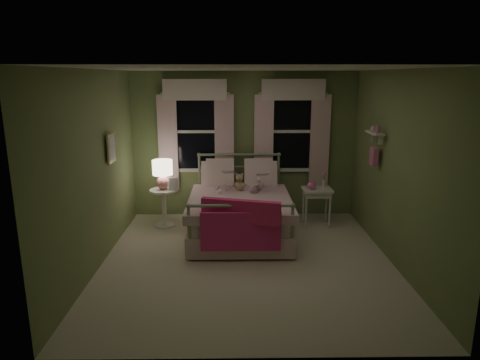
{
  "coord_description": "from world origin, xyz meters",
  "views": [
    {
      "loc": [
        -0.18,
        -5.51,
        2.52
      ],
      "look_at": [
        -0.09,
        0.69,
        1.0
      ],
      "focal_mm": 32.0,
      "sensor_mm": 36.0,
      "label": 1
    }
  ],
  "objects_px": {
    "child_left": "(223,172)",
    "table_lamp": "(163,172)",
    "child_right": "(256,173)",
    "teddy_bear": "(239,183)",
    "nightstand_right": "(317,194)",
    "nightstand_left": "(164,203)",
    "bed": "(240,212)"
  },
  "relations": [
    {
      "from": "child_left",
      "to": "child_right",
      "type": "height_order",
      "value": "child_left"
    },
    {
      "from": "table_lamp",
      "to": "nightstand_right",
      "type": "relative_size",
      "value": 0.77
    },
    {
      "from": "bed",
      "to": "child_left",
      "type": "height_order",
      "value": "child_left"
    },
    {
      "from": "bed",
      "to": "table_lamp",
      "type": "xyz_separation_m",
      "value": [
        -1.28,
        0.43,
        0.57
      ]
    },
    {
      "from": "child_right",
      "to": "table_lamp",
      "type": "distance_m",
      "value": 1.56
    },
    {
      "from": "bed",
      "to": "child_right",
      "type": "height_order",
      "value": "child_right"
    },
    {
      "from": "bed",
      "to": "table_lamp",
      "type": "distance_m",
      "value": 1.47
    },
    {
      "from": "bed",
      "to": "child_right",
      "type": "bearing_deg",
      "value": 56.4
    },
    {
      "from": "nightstand_right",
      "to": "child_left",
      "type": "bearing_deg",
      "value": -178.91
    },
    {
      "from": "child_right",
      "to": "nightstand_left",
      "type": "distance_m",
      "value": 1.64
    },
    {
      "from": "bed",
      "to": "teddy_bear",
      "type": "xyz_separation_m",
      "value": [
        -0.0,
        0.26,
        0.41
      ]
    },
    {
      "from": "bed",
      "to": "nightstand_right",
      "type": "relative_size",
      "value": 3.18
    },
    {
      "from": "bed",
      "to": "nightstand_left",
      "type": "relative_size",
      "value": 3.13
    },
    {
      "from": "bed",
      "to": "child_left",
      "type": "bearing_deg",
      "value": 123.6
    },
    {
      "from": "bed",
      "to": "nightstand_right",
      "type": "xyz_separation_m",
      "value": [
        1.32,
        0.45,
        0.17
      ]
    },
    {
      "from": "child_left",
      "to": "table_lamp",
      "type": "height_order",
      "value": "child_left"
    },
    {
      "from": "teddy_bear",
      "to": "nightstand_right",
      "type": "bearing_deg",
      "value": 8.14
    },
    {
      "from": "child_left",
      "to": "child_right",
      "type": "distance_m",
      "value": 0.56
    },
    {
      "from": "bed",
      "to": "nightstand_left",
      "type": "bearing_deg",
      "value": 161.47
    },
    {
      "from": "child_left",
      "to": "nightstand_right",
      "type": "xyz_separation_m",
      "value": [
        1.6,
        0.03,
        -0.39
      ]
    },
    {
      "from": "bed",
      "to": "nightstand_right",
      "type": "distance_m",
      "value": 1.41
    },
    {
      "from": "child_right",
      "to": "nightstand_right",
      "type": "distance_m",
      "value": 1.11
    },
    {
      "from": "child_left",
      "to": "table_lamp",
      "type": "bearing_deg",
      "value": 7.51
    },
    {
      "from": "teddy_bear",
      "to": "nightstand_right",
      "type": "distance_m",
      "value": 1.36
    },
    {
      "from": "table_lamp",
      "to": "nightstand_right",
      "type": "xyz_separation_m",
      "value": [
        2.6,
        0.02,
        -0.4
      ]
    },
    {
      "from": "child_left",
      "to": "nightstand_right",
      "type": "height_order",
      "value": "child_left"
    },
    {
      "from": "nightstand_left",
      "to": "table_lamp",
      "type": "relative_size",
      "value": 1.31
    },
    {
      "from": "child_right",
      "to": "nightstand_left",
      "type": "xyz_separation_m",
      "value": [
        -1.56,
        0.01,
        -0.52
      ]
    },
    {
      "from": "child_right",
      "to": "nightstand_left",
      "type": "height_order",
      "value": "child_right"
    },
    {
      "from": "child_left",
      "to": "child_right",
      "type": "relative_size",
      "value": 1.02
    },
    {
      "from": "child_left",
      "to": "child_right",
      "type": "xyz_separation_m",
      "value": [
        0.56,
        0.0,
        -0.01
      ]
    },
    {
      "from": "bed",
      "to": "teddy_bear",
      "type": "height_order",
      "value": "bed"
    }
  ]
}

